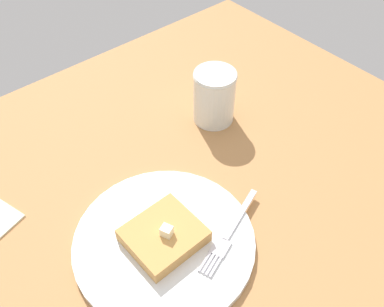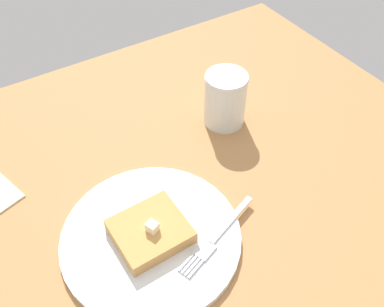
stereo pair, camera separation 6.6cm
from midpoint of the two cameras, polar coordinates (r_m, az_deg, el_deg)
name	(u,v)px [view 2 (the right image)]	position (r cm, az deg, el deg)	size (l,w,h in cm)	color
table_surface	(213,208)	(66.60, 5.70, -7.43)	(91.73, 91.73, 2.23)	#AD7846
plate	(151,237)	(61.36, -2.37, -11.28)	(25.44, 25.44, 1.11)	silver
toast_slice_center	(150,231)	(60.05, -2.42, -10.49)	(8.97, 9.83, 2.14)	tan
butter_pat_primary	(152,227)	(58.23, -2.06, -9.96)	(1.49, 1.34, 1.49)	#F7F1CB
fork	(215,238)	(60.77, 6.23, -11.36)	(6.75, 15.55, 0.36)	silver
syrup_jar	(225,100)	(75.53, 6.95, 6.98)	(7.55, 7.55, 9.91)	#5C2D0F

